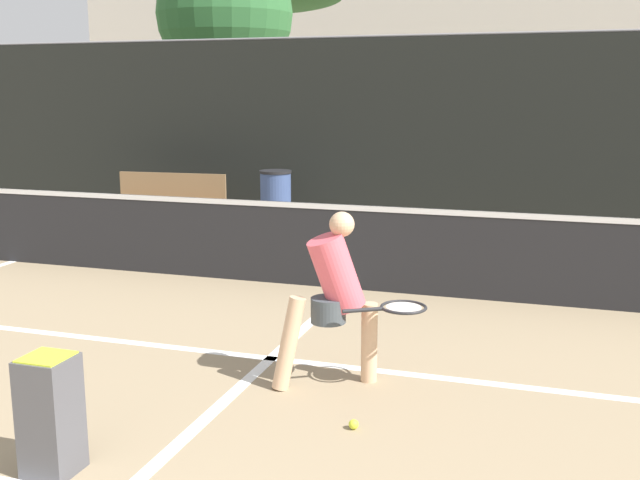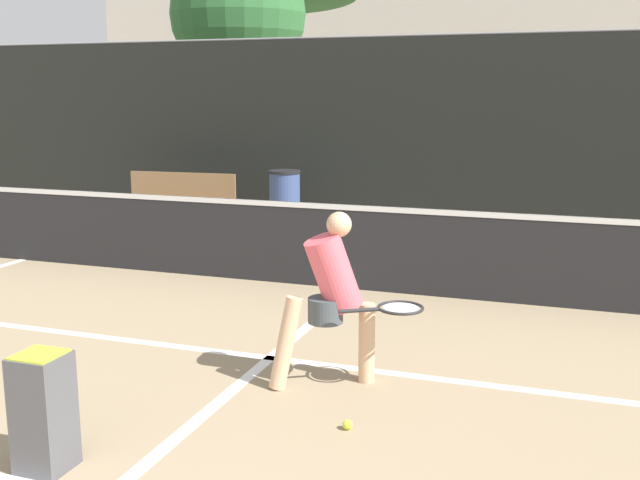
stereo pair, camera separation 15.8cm
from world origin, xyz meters
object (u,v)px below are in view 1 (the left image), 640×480
at_px(trash_bin, 276,201).
at_px(ball_hopper, 50,412).
at_px(player_practicing, 336,293).
at_px(courtside_bench, 170,197).
at_px(parked_car, 631,176).

bearing_deg(trash_bin, ball_hopper, -78.71).
relative_size(player_practicing, courtside_bench, 0.70).
height_order(courtside_bench, trash_bin, trash_bin).
height_order(player_practicing, ball_hopper, player_practicing).
bearing_deg(trash_bin, parked_car, 41.21).
xyz_separation_m(courtside_bench, parked_car, (7.38, 4.92, 0.07)).
relative_size(player_practicing, ball_hopper, 1.86).
bearing_deg(player_practicing, ball_hopper, -154.78).
relative_size(ball_hopper, trash_bin, 0.74).
distance_m(player_practicing, courtside_bench, 7.24).
distance_m(courtside_bench, trash_bin, 1.83).
bearing_deg(parked_car, ball_hopper, -108.18).
xyz_separation_m(ball_hopper, courtside_bench, (-3.32, 7.44, 0.11)).
xyz_separation_m(player_practicing, parked_car, (2.88, 10.59, -0.16)).
relative_size(courtside_bench, trash_bin, 1.96).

